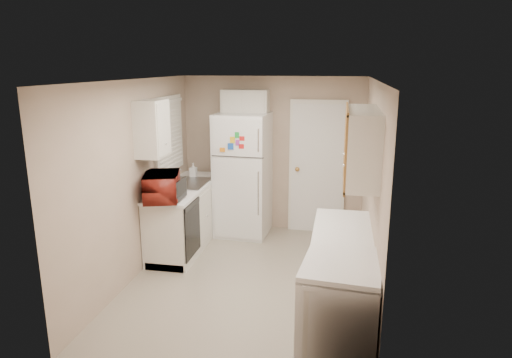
# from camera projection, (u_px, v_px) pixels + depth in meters

# --- Properties ---
(floor) EXTENTS (3.80, 3.80, 0.00)m
(floor) POSITION_uv_depth(u_px,v_px,m) (248.00, 279.00, 5.61)
(floor) COLOR #B1A796
(floor) RESTS_ON ground
(ceiling) EXTENTS (3.80, 3.80, 0.00)m
(ceiling) POSITION_uv_depth(u_px,v_px,m) (248.00, 80.00, 5.02)
(ceiling) COLOR white
(ceiling) RESTS_ON floor
(wall_left) EXTENTS (3.80, 3.80, 0.00)m
(wall_left) POSITION_uv_depth(u_px,v_px,m) (136.00, 180.00, 5.57)
(wall_left) COLOR tan
(wall_left) RESTS_ON floor
(wall_right) EXTENTS (3.80, 3.80, 0.00)m
(wall_right) POSITION_uv_depth(u_px,v_px,m) (371.00, 191.00, 5.06)
(wall_right) COLOR tan
(wall_right) RESTS_ON floor
(wall_back) EXTENTS (2.80, 2.80, 0.00)m
(wall_back) POSITION_uv_depth(u_px,v_px,m) (273.00, 154.00, 7.13)
(wall_back) COLOR tan
(wall_back) RESTS_ON floor
(wall_front) EXTENTS (2.80, 2.80, 0.00)m
(wall_front) POSITION_uv_depth(u_px,v_px,m) (198.00, 247.00, 3.50)
(wall_front) COLOR tan
(wall_front) RESTS_ON floor
(left_counter) EXTENTS (0.60, 1.80, 0.90)m
(left_counter) POSITION_uv_depth(u_px,v_px,m) (186.00, 216.00, 6.55)
(left_counter) COLOR silver
(left_counter) RESTS_ON floor
(dishwasher) EXTENTS (0.03, 0.58, 0.72)m
(dishwasher) POSITION_uv_depth(u_px,v_px,m) (192.00, 229.00, 5.92)
(dishwasher) COLOR black
(dishwasher) RESTS_ON floor
(sink) EXTENTS (0.54, 0.74, 0.16)m
(sink) POSITION_uv_depth(u_px,v_px,m) (188.00, 186.00, 6.60)
(sink) COLOR gray
(sink) RESTS_ON left_counter
(microwave) EXTENTS (0.69, 0.51, 0.41)m
(microwave) POSITION_uv_depth(u_px,v_px,m) (162.00, 188.00, 5.74)
(microwave) COLOR maroon
(microwave) RESTS_ON left_counter
(soap_bottle) EXTENTS (0.10, 0.10, 0.21)m
(soap_bottle) POSITION_uv_depth(u_px,v_px,m) (193.00, 170.00, 6.94)
(soap_bottle) COLOR white
(soap_bottle) RESTS_ON left_counter
(window_blinds) EXTENTS (0.10, 0.98, 1.08)m
(window_blinds) POSITION_uv_depth(u_px,v_px,m) (169.00, 135.00, 6.46)
(window_blinds) COLOR silver
(window_blinds) RESTS_ON wall_left
(upper_cabinet_left) EXTENTS (0.30, 0.45, 0.70)m
(upper_cabinet_left) POSITION_uv_depth(u_px,v_px,m) (152.00, 129.00, 5.60)
(upper_cabinet_left) COLOR silver
(upper_cabinet_left) RESTS_ON wall_left
(refrigerator) EXTENTS (0.81, 0.79, 1.87)m
(refrigerator) POSITION_uv_depth(u_px,v_px,m) (243.00, 175.00, 6.95)
(refrigerator) COLOR white
(refrigerator) RESTS_ON floor
(cabinet_over_fridge) EXTENTS (0.70, 0.30, 0.40)m
(cabinet_over_fridge) POSITION_uv_depth(u_px,v_px,m) (245.00, 103.00, 6.86)
(cabinet_over_fridge) COLOR silver
(cabinet_over_fridge) RESTS_ON wall_back
(interior_door) EXTENTS (0.86, 0.06, 2.08)m
(interior_door) POSITION_uv_depth(u_px,v_px,m) (317.00, 168.00, 7.01)
(interior_door) COLOR white
(interior_door) RESTS_ON floor
(right_counter) EXTENTS (0.60, 2.00, 0.90)m
(right_counter) POSITION_uv_depth(u_px,v_px,m) (340.00, 283.00, 4.54)
(right_counter) COLOR silver
(right_counter) RESTS_ON floor
(stove) EXTENTS (0.72, 0.86, 0.97)m
(stove) POSITION_uv_depth(u_px,v_px,m) (340.00, 312.00, 3.94)
(stove) COLOR white
(stove) RESTS_ON floor
(upper_cabinet_right) EXTENTS (0.30, 1.20, 0.70)m
(upper_cabinet_right) POSITION_uv_depth(u_px,v_px,m) (362.00, 145.00, 4.47)
(upper_cabinet_right) COLOR silver
(upper_cabinet_right) RESTS_ON wall_right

